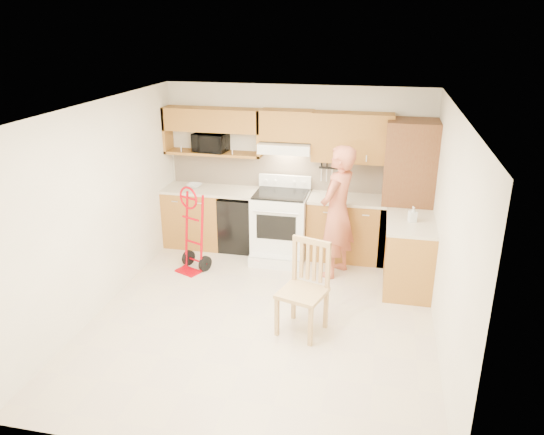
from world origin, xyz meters
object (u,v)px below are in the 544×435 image
(microwave, at_px, (211,143))
(person, at_px, (337,212))
(dining_chair, at_px, (302,290))
(range, at_px, (280,220))
(hand_truck, at_px, (190,234))

(microwave, xyz_separation_m, person, (2.02, -0.74, -0.71))
(microwave, relative_size, dining_chair, 0.47)
(microwave, relative_size, range, 0.43)
(range, height_order, person, person)
(microwave, xyz_separation_m, range, (1.15, -0.34, -1.04))
(range, bearing_deg, microwave, 163.57)
(range, relative_size, person, 0.64)
(hand_truck, bearing_deg, range, 56.62)
(range, height_order, hand_truck, range)
(range, xyz_separation_m, dining_chair, (0.65, -1.95, -0.05))
(person, height_order, dining_chair, person)
(range, bearing_deg, hand_truck, -147.52)
(person, distance_m, dining_chair, 1.62)
(person, bearing_deg, dining_chair, 13.82)
(microwave, bearing_deg, dining_chair, -44.65)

